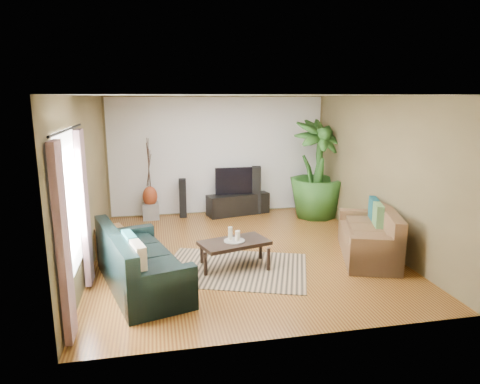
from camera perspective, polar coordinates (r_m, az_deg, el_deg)
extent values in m
plane|color=#926025|center=(7.58, 0.30, -8.10)|extent=(5.50, 5.50, 0.00)
plane|color=white|center=(7.09, 0.33, 12.78)|extent=(5.50, 5.50, 0.00)
plane|color=brown|center=(9.88, -2.92, 4.87)|extent=(5.00, 0.00, 5.00)
plane|color=brown|center=(4.62, 7.24, -4.21)|extent=(5.00, 0.00, 5.00)
plane|color=brown|center=(7.15, -19.73, 1.14)|extent=(0.00, 5.50, 5.50)
plane|color=brown|center=(8.09, 17.95, 2.53)|extent=(0.00, 5.50, 5.50)
plane|color=white|center=(9.87, -2.92, 4.86)|extent=(4.90, 0.00, 4.90)
plane|color=white|center=(5.59, -21.82, -1.55)|extent=(0.00, 1.80, 1.80)
cube|color=gray|center=(4.94, -22.52, -6.44)|extent=(0.08, 0.35, 2.20)
cube|color=gray|center=(6.36, -20.03, -2.09)|extent=(0.08, 0.35, 2.20)
cylinder|color=black|center=(5.44, -22.08, 7.70)|extent=(0.03, 1.90, 0.03)
cube|color=black|center=(6.34, -13.02, -8.57)|extent=(1.45, 2.27, 0.85)
cube|color=brown|center=(7.61, 16.71, -5.18)|extent=(1.34, 1.96, 0.85)
cube|color=tan|center=(6.90, -0.70, -10.19)|extent=(2.65, 2.25, 0.01)
cube|color=black|center=(6.90, -0.75, -8.28)|extent=(1.19, 0.86, 0.44)
cylinder|color=gray|center=(6.82, -0.76, -6.51)|extent=(0.33, 0.33, 0.01)
cylinder|color=beige|center=(6.80, -1.31, -5.55)|extent=(0.07, 0.07, 0.21)
cylinder|color=white|center=(6.76, -0.36, -5.87)|extent=(0.07, 0.07, 0.17)
cylinder|color=beige|center=(6.87, -0.28, -5.72)|extent=(0.07, 0.07, 0.14)
cube|color=black|center=(9.92, -0.27, -1.61)|extent=(1.50, 0.75, 0.48)
cube|color=black|center=(9.80, -0.27, 1.51)|extent=(1.06, 0.06, 0.62)
cube|color=black|center=(9.72, -7.65, -0.81)|extent=(0.17, 0.19, 0.88)
cube|color=black|center=(9.94, 2.20, 0.26)|extent=(0.24, 0.26, 1.11)
imported|color=#25521B|center=(9.69, 10.24, 2.98)|extent=(1.53, 1.53, 2.18)
cylinder|color=black|center=(9.89, 10.03, -2.36)|extent=(0.40, 0.40, 0.31)
cube|color=gray|center=(9.77, -11.81, -2.50)|extent=(0.37, 0.37, 0.35)
ellipsoid|color=maroon|center=(9.68, -11.90, -0.57)|extent=(0.32, 0.32, 0.45)
cube|color=#976031|center=(7.70, -16.94, -6.37)|extent=(0.60, 0.60, 0.50)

